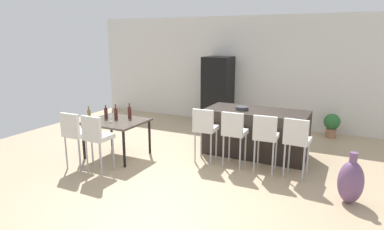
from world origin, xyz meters
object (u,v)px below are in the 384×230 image
at_px(dining_chair_near, 75,131).
at_px(wine_glass_far, 111,115).
at_px(wine_bottle_inner, 106,113).
at_px(wine_bottle_left, 130,112).
at_px(potted_plant, 332,124).
at_px(bar_chair_far, 297,138).
at_px(wine_bottle_right, 116,113).
at_px(bar_chair_left, 205,127).
at_px(fruit_bowl, 242,108).
at_px(floor_vase, 351,182).
at_px(dining_table, 116,124).
at_px(bar_chair_middle, 234,130).
at_px(bar_chair_right, 266,134).
at_px(dining_chair_far, 96,135).
at_px(refrigerator, 218,91).
at_px(wine_bottle_middle, 89,115).
at_px(kitchen_island, 256,133).

distance_m(dining_chair_near, wine_glass_far, 0.78).
bearing_deg(wine_glass_far, wine_bottle_inner, 148.70).
distance_m(wine_bottle_left, potted_plant, 4.75).
height_order(bar_chair_far, wine_bottle_right, bar_chair_far).
bearing_deg(bar_chair_left, fruit_bowl, 57.91).
bearing_deg(floor_vase, wine_bottle_inner, 178.77).
bearing_deg(dining_table, bar_chair_middle, 12.19).
bearing_deg(bar_chair_middle, bar_chair_right, 0.01).
relative_size(bar_chair_left, potted_plant, 1.82).
bearing_deg(dining_chair_far, dining_table, 106.40).
relative_size(refrigerator, floor_vase, 2.41).
bearing_deg(dining_table, potted_plant, 41.20).
xyz_separation_m(dining_chair_far, wine_bottle_inner, (-0.54, 0.88, 0.16)).
bearing_deg(wine_glass_far, wine_bottle_right, 99.72).
bearing_deg(wine_bottle_left, dining_table, -118.10).
relative_size(bar_chair_far, floor_vase, 1.38).
xyz_separation_m(bar_chair_middle, floor_vase, (1.97, -0.55, -0.37)).
xyz_separation_m(bar_chair_right, wine_bottle_right, (-2.93, -0.40, 0.16)).
height_order(wine_bottle_middle, wine_bottle_right, wine_bottle_middle).
xyz_separation_m(wine_bottle_right, refrigerator, (0.89, 3.21, 0.06)).
bearing_deg(bar_chair_left, wine_glass_far, -160.94).
distance_m(dining_chair_far, wine_bottle_left, 1.12).
xyz_separation_m(bar_chair_left, bar_chair_right, (1.16, -0.00, 0.00)).
height_order(wine_glass_far, potted_plant, wine_glass_far).
relative_size(bar_chair_right, bar_chair_far, 1.00).
distance_m(dining_table, wine_glass_far, 0.23).
bearing_deg(wine_bottle_middle, bar_chair_far, 11.82).
distance_m(bar_chair_middle, wine_bottle_right, 2.39).
bearing_deg(potted_plant, wine_bottle_right, -140.13).
bearing_deg(potted_plant, bar_chair_middle, -117.83).
bearing_deg(bar_chair_far, dining_chair_near, -159.83).
bearing_deg(dining_chair_far, refrigerator, 82.13).
relative_size(dining_table, fruit_bowl, 4.28).
bearing_deg(potted_plant, wine_bottle_inner, -141.25).
distance_m(bar_chair_far, wine_bottle_middle, 3.88).
distance_m(wine_bottle_right, wine_bottle_left, 0.27).
bearing_deg(floor_vase, potted_plant, 98.38).
distance_m(bar_chair_left, dining_chair_far, 1.97).
relative_size(kitchen_island, wine_bottle_middle, 6.57).
distance_m(dining_table, refrigerator, 3.41).
bearing_deg(dining_chair_near, bar_chair_right, 23.24).
bearing_deg(wine_bottle_inner, bar_chair_left, 12.74).
bearing_deg(dining_table, bar_chair_far, 8.28).
relative_size(kitchen_island, dining_chair_far, 1.92).
distance_m(dining_chair_far, refrigerator, 4.18).
relative_size(kitchen_island, wine_bottle_left, 6.43).
xyz_separation_m(dining_chair_near, dining_chair_far, (0.50, 0.00, 0.00)).
height_order(bar_chair_middle, wine_bottle_inner, bar_chair_middle).
xyz_separation_m(bar_chair_left, refrigerator, (-0.88, 2.80, 0.22)).
xyz_separation_m(bar_chair_middle, wine_bottle_inner, (-2.57, -0.45, 0.16)).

